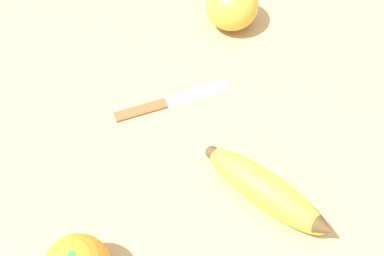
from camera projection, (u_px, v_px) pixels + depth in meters
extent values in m
plane|color=tan|center=(271.00, 189.00, 0.68)|extent=(3.00, 3.00, 0.00)
ellipsoid|color=yellow|center=(266.00, 190.00, 0.65)|extent=(0.17, 0.05, 0.04)
cone|color=brown|center=(325.00, 228.00, 0.61)|extent=(0.03, 0.02, 0.03)
sphere|color=brown|center=(212.00, 152.00, 0.68)|extent=(0.02, 0.02, 0.02)
cylinder|color=#337A33|center=(72.00, 255.00, 0.55)|extent=(0.01, 0.01, 0.00)
ellipsoid|color=gold|center=(232.00, 6.00, 0.82)|extent=(0.08, 0.08, 0.07)
cube|color=silver|center=(198.00, 94.00, 0.76)|extent=(0.07, 0.09, 0.00)
cube|color=brown|center=(141.00, 109.00, 0.74)|extent=(0.05, 0.07, 0.01)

